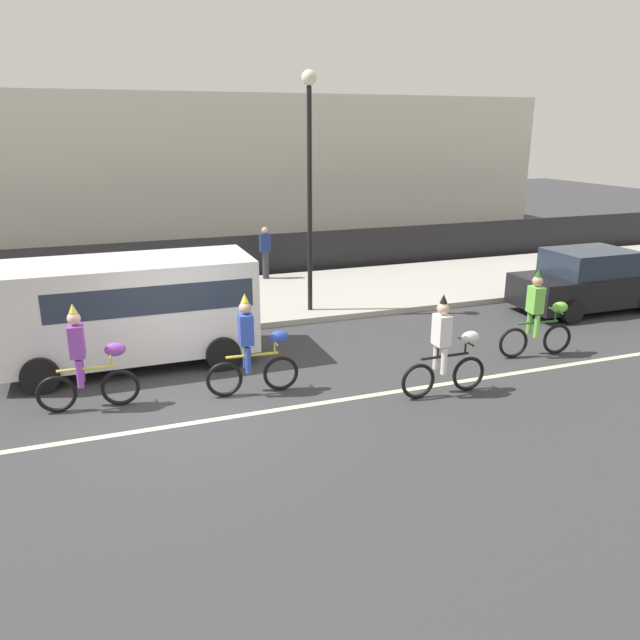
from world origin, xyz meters
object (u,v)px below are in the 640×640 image
object	(u,v)px
parked_car_black	(589,282)
parked_van_white	(132,304)
parade_cyclist_purple	(86,364)
parade_cyclist_cobalt	(253,350)
parade_cyclist_zebra	(446,351)
pedestrian_onlooker	(265,251)
street_lamp_post	(309,158)
parade_cyclist_lime	(538,318)

from	to	relation	value
parked_car_black	parked_van_white	bearing A→B (deg)	179.81
parade_cyclist_purple	parked_van_white	size ratio (longest dim) A/B	0.38
parade_cyclist_cobalt	parade_cyclist_purple	bearing A→B (deg)	173.25
parade_cyclist_zebra	pedestrian_onlooker	size ratio (longest dim) A/B	1.19
parade_cyclist_cobalt	parked_van_white	world-z (taller)	parked_van_white
parade_cyclist_zebra	parked_van_white	xyz separation A→B (m)	(-5.19, 3.60, 0.44)
pedestrian_onlooker	street_lamp_post	bearing A→B (deg)	-87.68
parked_van_white	pedestrian_onlooker	distance (m)	7.31
parade_cyclist_zebra	pedestrian_onlooker	bearing A→B (deg)	94.89
parade_cyclist_zebra	street_lamp_post	size ratio (longest dim) A/B	0.33
parade_cyclist_zebra	parade_cyclist_lime	world-z (taller)	same
street_lamp_post	parked_car_black	bearing A→B (deg)	-16.11
parade_cyclist_zebra	street_lamp_post	bearing A→B (deg)	96.61
parked_car_black	parade_cyclist_zebra	bearing A→B (deg)	-151.35
parked_van_white	pedestrian_onlooker	world-z (taller)	parked_van_white
parade_cyclist_lime	parked_van_white	distance (m)	8.49
parade_cyclist_zebra	parked_van_white	distance (m)	6.33
parade_cyclist_purple	pedestrian_onlooker	world-z (taller)	parade_cyclist_purple
pedestrian_onlooker	parked_car_black	bearing A→B (deg)	-38.77
parade_cyclist_zebra	pedestrian_onlooker	xyz separation A→B (m)	(-0.81, 9.44, 0.17)
parade_cyclist_cobalt	parade_cyclist_lime	xyz separation A→B (m)	(6.18, -0.14, 0.00)
parade_cyclist_zebra	parade_cyclist_lime	bearing A→B (deg)	20.79
parade_cyclist_cobalt	pedestrian_onlooker	xyz separation A→B (m)	(2.47, 8.19, 0.17)
parade_cyclist_purple	parked_car_black	world-z (taller)	parade_cyclist_purple
street_lamp_post	pedestrian_onlooker	world-z (taller)	street_lamp_post
parade_cyclist_purple	street_lamp_post	bearing A→B (deg)	36.50
pedestrian_onlooker	parade_cyclist_cobalt	bearing A→B (deg)	-106.75
parked_car_black	street_lamp_post	world-z (taller)	street_lamp_post
parade_cyclist_purple	parade_cyclist_cobalt	xyz separation A→B (m)	(2.85, -0.34, 0.00)
pedestrian_onlooker	parade_cyclist_zebra	bearing A→B (deg)	-85.11
parade_cyclist_cobalt	parked_van_white	size ratio (longest dim) A/B	0.38
street_lamp_post	parade_cyclist_cobalt	bearing A→B (deg)	-120.88
parade_cyclist_purple	parade_cyclist_lime	xyz separation A→B (m)	(9.03, -0.48, 0.00)
parade_cyclist_cobalt	street_lamp_post	xyz separation A→B (m)	(2.62, 4.38, 3.15)
parked_van_white	parade_cyclist_cobalt	bearing A→B (deg)	-50.74
parade_cyclist_lime	parked_car_black	distance (m)	4.36
parade_cyclist_zebra	parade_cyclist_cobalt	bearing A→B (deg)	159.17
parade_cyclist_cobalt	parked_van_white	xyz separation A→B (m)	(-1.92, 2.35, 0.44)
parked_car_black	pedestrian_onlooker	bearing A→B (deg)	141.23
parade_cyclist_cobalt	parade_cyclist_lime	bearing A→B (deg)	-1.31
parade_cyclist_cobalt	pedestrian_onlooker	bearing A→B (deg)	73.25
street_lamp_post	parked_van_white	bearing A→B (deg)	-155.93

